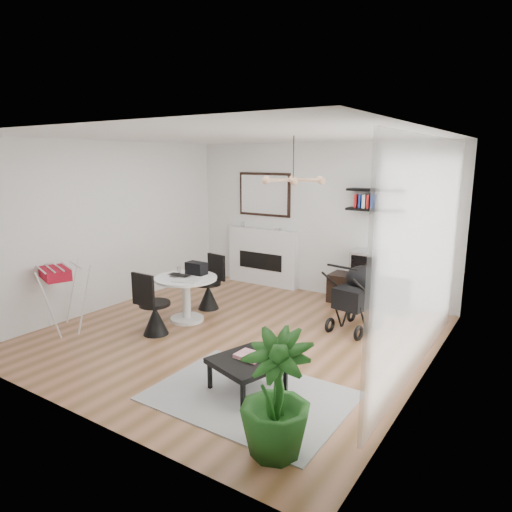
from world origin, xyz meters
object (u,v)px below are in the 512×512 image
Objects in this scene: potted_plant at (276,395)px; fireplace at (263,250)px; tv_console at (367,291)px; drying_rack at (61,297)px; crt_tv at (368,264)px; dining_table at (186,292)px; coffee_table at (247,363)px; stroller at (358,300)px.

fireplace is at bearing 123.48° from potted_plant.
tv_console is 4.77m from drying_rack.
drying_rack is at bearing 169.39° from potted_plant.
dining_table is at bearing -132.58° from crt_tv.
dining_table is 0.98× the size of drying_rack.
crt_tv is at bearing 89.16° from coffee_table.
drying_rack is at bearing -133.96° from dining_table.
potted_plant reaches higher than tv_console.
drying_rack is (-3.26, -3.48, 0.26)m from tv_console.
coffee_table is at bearing -91.02° from tv_console.
fireplace is 5.26m from potted_plant.
tv_console is at bearing 88.98° from coffee_table.
drying_rack is (-3.25, -3.47, -0.20)m from crt_tv.
fireplace is 4.23m from coffee_table.
fireplace is 4.27× the size of crt_tv.
drying_rack is 1.15× the size of coffee_table.
potted_plant is at bearing -80.18° from crt_tv.
stroller is 3.13m from potted_plant.
coffee_table is (3.20, -0.01, -0.19)m from drying_rack.
drying_rack reaches higher than tv_console.
potted_plant is (0.73, -4.22, -0.17)m from crt_tv.
potted_plant is (0.72, -4.22, 0.29)m from tv_console.
drying_rack is at bearing -133.16° from tv_console.
fireplace reaches higher than drying_rack.
coffee_table is at bearing -90.84° from crt_tv.
fireplace is at bearing 93.38° from dining_table.
dining_table reaches higher than tv_console.
fireplace is 2.39m from dining_table.
crt_tv is 0.48× the size of potted_plant.
drying_rack is 3.20m from coffee_table.
tv_console is 3.49m from coffee_table.
tv_console is 1.17m from stroller.
stroller is at bearing 82.41° from coffee_table.
stroller is 1.24× the size of coffee_table.
potted_plant is at bearing -43.33° from coffee_table.
drying_rack is 4.23m from stroller.
coffee_table is 0.78× the size of potted_plant.
stroller is at bearing 25.27° from dining_table.
stroller is 2.38m from coffee_table.
coffee_table is (-0.31, -2.36, -0.13)m from stroller.
coffee_table is 1.10m from potted_plant.
fireplace reaches higher than coffee_table.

